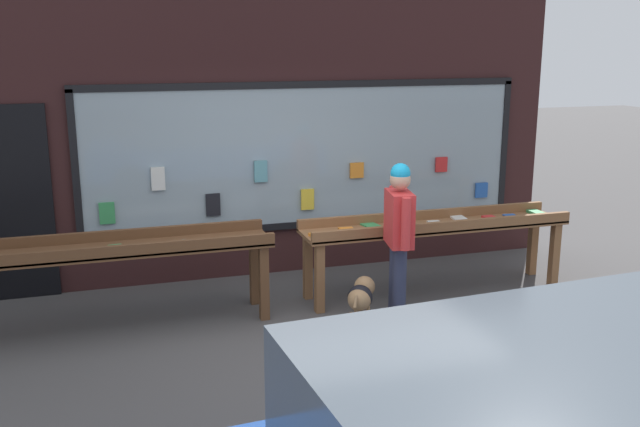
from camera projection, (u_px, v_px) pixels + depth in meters
name	position (u px, v px, depth m)	size (l,w,h in m)	color
ground_plane	(318.00, 351.00, 6.45)	(40.00, 40.00, 0.00)	#474444
shopfront_facade	(257.00, 122.00, 8.24)	(7.38, 0.29, 3.71)	#331919
display_table_left	(115.00, 255.00, 6.82)	(3.00, 0.62, 0.91)	brown
display_table_right	(435.00, 230.00, 7.81)	(3.00, 0.59, 0.87)	brown
person_browsing	(399.00, 230.00, 7.04)	(0.29, 0.63, 1.58)	#2D334C
small_dog	(361.00, 296.00, 6.94)	(0.41, 0.50, 0.46)	#99724C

